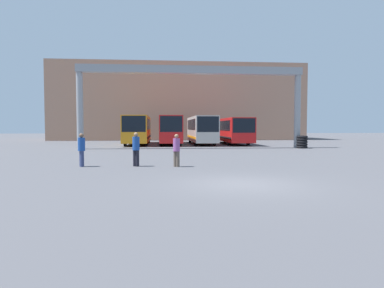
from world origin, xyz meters
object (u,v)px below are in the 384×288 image
Objects in this scene: bus_slot_0 at (138,128)px; bus_slot_2 at (201,128)px; pedestrian_near_left at (136,148)px; bus_slot_3 at (232,129)px; pedestrian_mid_left at (177,149)px; pedestrian_far_center at (82,149)px; bus_slot_1 at (170,128)px; tire_stack at (302,142)px.

bus_slot_2 is (7.44, -0.19, -0.02)m from bus_slot_0.
bus_slot_2 is 23.35m from pedestrian_near_left.
bus_slot_0 is 11.16m from bus_slot_3.
pedestrian_mid_left is (2.05, -0.38, -0.05)m from pedestrian_near_left.
pedestrian_mid_left is at bearing -81.42° from bus_slot_0.
bus_slot_2 reaches higher than bus_slot_3.
bus_slot_3 reaches higher than pedestrian_near_left.
bus_slot_2 is 24.11m from pedestrian_far_center.
pedestrian_near_left is at bearing 25.23° from pedestrian_mid_left.
bus_slot_1 is 3.72m from bus_slot_2.
pedestrian_near_left is at bearing -104.90° from bus_slot_2.
bus_slot_1 is 7.17× the size of pedestrian_mid_left.
tire_stack is at bearing -45.55° from bus_slot_2.
bus_slot_3 reaches higher than tire_stack.
pedestrian_mid_left is (4.78, -0.48, -0.02)m from pedestrian_far_center.
bus_slot_2 is 0.94× the size of bus_slot_3.
pedestrian_far_center is at bearing -141.73° from tire_stack.
pedestrian_near_left is at bearing -119.81° from pedestrian_far_center.
bus_slot_0 is 1.02× the size of bus_slot_1.
tire_stack is (8.60, -8.77, -1.24)m from bus_slot_2.
bus_slot_3 is (7.44, 0.31, -0.11)m from bus_slot_1.
pedestrian_mid_left is (-7.67, -23.31, -0.87)m from bus_slot_3.
bus_slot_2 reaches higher than pedestrian_mid_left.
bus_slot_0 reaches higher than tire_stack.
pedestrian_near_left is at bearing -95.76° from bus_slot_1.
bus_slot_2 is at bearing -64.09° from pedestrian_mid_left.
bus_slot_3 is (3.72, 0.38, -0.10)m from bus_slot_2.
tire_stack is at bearing -29.20° from bus_slot_0.
bus_slot_2 is 3.74m from bus_slot_3.
bus_slot_1 is at bearing -40.28° from pedestrian_far_center.
bus_slot_3 is 7.17× the size of pedestrian_near_left.
pedestrian_far_center is at bearing 29.98° from pedestrian_mid_left.
bus_slot_3 is at bearing 118.09° from tire_stack.
pedestrian_far_center is at bearing -145.46° from pedestrian_near_left.
bus_slot_0 is 1.03× the size of bus_slot_2.
bus_slot_1 is (3.72, -0.12, -0.01)m from bus_slot_0.
bus_slot_0 is 23.41m from pedestrian_mid_left.
bus_slot_1 is 0.95× the size of bus_slot_3.
pedestrian_far_center is at bearing -118.62° from bus_slot_3.
pedestrian_mid_left is (-0.23, -23.00, -0.98)m from bus_slot_1.
bus_slot_3 is 24.92m from pedestrian_near_left.
bus_slot_0 is at bearing -179.06° from bus_slot_3.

